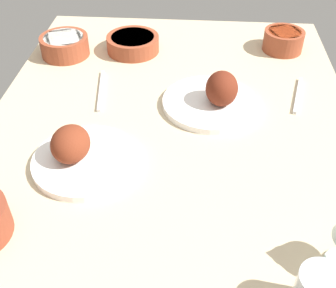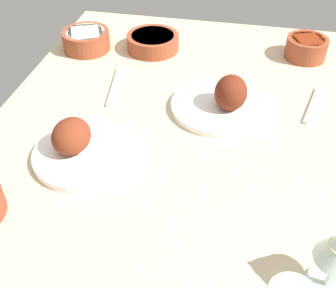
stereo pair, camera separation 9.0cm
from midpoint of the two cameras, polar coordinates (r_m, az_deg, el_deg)
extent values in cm
cube|color=#C6B28E|center=(94.96, 2.70, -1.95)|extent=(140.00, 90.00, 4.00)
cylinder|color=white|center=(107.09, 9.34, 4.98)|extent=(24.26, 24.26, 1.60)
ellipsoid|color=#602314|center=(103.98, 11.00, 6.77)|extent=(9.09, 7.99, 8.69)
cylinder|color=white|center=(92.61, -8.41, -1.41)|extent=(22.96, 22.96, 1.60)
ellipsoid|color=maroon|center=(91.08, -10.27, 0.97)|extent=(9.68, 8.23, 7.39)
cylinder|color=brown|center=(132.25, -0.09, 13.59)|extent=(15.92, 15.92, 4.81)
cylinder|color=#4C192D|center=(131.41, -0.09, 14.34)|extent=(13.06, 13.06, 1.00)
cylinder|color=brown|center=(135.13, 20.11, 12.07)|extent=(12.05, 12.05, 6.27)
cylinder|color=#9E3314|center=(134.01, 20.36, 13.06)|extent=(9.88, 9.88, 1.00)
cylinder|color=brown|center=(133.77, -9.13, 13.68)|extent=(14.30, 14.30, 5.93)
cylinder|color=white|center=(132.71, -9.24, 14.63)|extent=(11.73, 11.73, 1.00)
cylinder|color=silver|center=(77.79, 23.97, -17.24)|extent=(7.00, 7.00, 0.50)
cylinder|color=silver|center=(74.87, 24.76, -15.65)|extent=(1.00, 1.00, 7.00)
cube|color=silver|center=(114.53, 21.08, 4.90)|extent=(16.73, 5.03, 0.80)
cube|color=silver|center=(114.81, -5.16, 7.79)|extent=(18.91, 3.48, 0.80)
camera|label=1|loc=(0.04, -87.22, 2.35)|focal=44.90mm
camera|label=2|loc=(0.04, 92.78, -2.35)|focal=44.90mm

